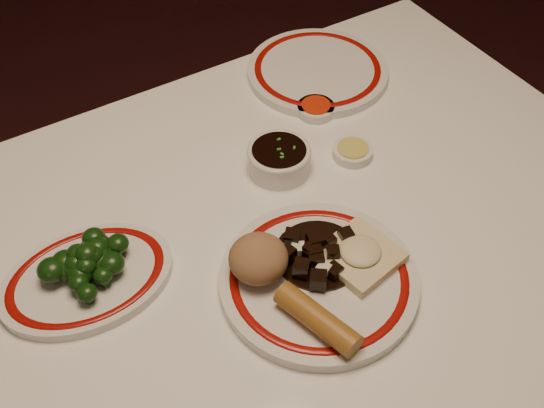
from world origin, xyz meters
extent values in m
cube|color=white|center=(0.00, 0.00, 0.73)|extent=(1.20, 0.90, 0.04)
cylinder|color=black|center=(0.54, 0.39, 0.35)|extent=(0.06, 0.06, 0.71)
cylinder|color=silver|center=(0.03, -0.06, 0.76)|extent=(0.35, 0.35, 0.02)
torus|color=maroon|center=(0.03, -0.06, 0.77)|extent=(0.30, 0.30, 0.00)
ellipsoid|color=#976A47|center=(-0.03, -0.01, 0.80)|extent=(0.08, 0.08, 0.06)
cylinder|color=#996625|center=(-0.02, -0.12, 0.78)|extent=(0.06, 0.12, 0.03)
cube|color=beige|center=(0.09, -0.06, 0.78)|extent=(0.11, 0.11, 0.02)
ellipsoid|color=beige|center=(0.09, -0.06, 0.79)|extent=(0.06, 0.06, 0.02)
cylinder|color=black|center=(0.05, -0.03, 0.77)|extent=(0.12, 0.12, 0.00)
cube|color=black|center=(0.05, -0.07, 0.78)|extent=(0.02, 0.02, 0.02)
cube|color=black|center=(0.06, -0.03, 0.78)|extent=(0.02, 0.02, 0.01)
cube|color=black|center=(0.07, -0.03, 0.79)|extent=(0.02, 0.02, 0.02)
cube|color=black|center=(0.03, 0.00, 0.79)|extent=(0.03, 0.03, 0.02)
cube|color=black|center=(0.04, -0.03, 0.78)|extent=(0.02, 0.02, 0.02)
cube|color=black|center=(0.04, -0.03, 0.79)|extent=(0.02, 0.02, 0.02)
cube|color=black|center=(0.05, -0.02, 0.79)|extent=(0.03, 0.03, 0.02)
cube|color=black|center=(0.02, -0.07, 0.78)|extent=(0.03, 0.03, 0.02)
cube|color=black|center=(0.01, -0.05, 0.78)|extent=(0.03, 0.03, 0.02)
cube|color=black|center=(0.01, -0.02, 0.79)|extent=(0.02, 0.02, 0.02)
cube|color=black|center=(0.06, -0.05, 0.79)|extent=(0.02, 0.02, 0.02)
cube|color=black|center=(0.09, -0.03, 0.78)|extent=(0.02, 0.02, 0.02)
cube|color=black|center=(0.04, -0.03, 0.79)|extent=(0.03, 0.03, 0.02)
cube|color=black|center=(0.03, -0.04, 0.78)|extent=(0.03, 0.03, 0.02)
cube|color=beige|center=(0.02, -0.02, 0.78)|extent=(0.02, 0.02, 0.01)
cube|color=beige|center=(0.03, -0.06, 0.78)|extent=(0.02, 0.02, 0.01)
cube|color=beige|center=(0.02, 0.00, 0.78)|extent=(0.02, 0.02, 0.01)
torus|color=maroon|center=(-0.23, 0.11, 0.77)|extent=(0.22, 0.22, 0.00)
cylinder|color=#23471C|center=(-0.21, 0.12, 0.77)|extent=(0.01, 0.01, 0.02)
ellipsoid|color=#11330C|center=(-0.21, 0.12, 0.79)|extent=(0.03, 0.03, 0.03)
cylinder|color=#23471C|center=(-0.24, 0.10, 0.77)|extent=(0.01, 0.01, 0.01)
ellipsoid|color=#11330C|center=(-0.24, 0.10, 0.79)|extent=(0.04, 0.04, 0.03)
cylinder|color=#23471C|center=(-0.20, 0.09, 0.77)|extent=(0.01, 0.01, 0.01)
ellipsoid|color=#11330C|center=(-0.20, 0.09, 0.79)|extent=(0.04, 0.04, 0.03)
cylinder|color=#23471C|center=(-0.21, 0.11, 0.77)|extent=(0.01, 0.01, 0.01)
ellipsoid|color=#11330C|center=(-0.21, 0.11, 0.79)|extent=(0.04, 0.04, 0.03)
cylinder|color=#23471C|center=(-0.22, 0.13, 0.77)|extent=(0.01, 0.01, 0.02)
ellipsoid|color=#11330C|center=(-0.22, 0.13, 0.79)|extent=(0.03, 0.03, 0.02)
cylinder|color=#23471C|center=(-0.22, 0.12, 0.77)|extent=(0.01, 0.01, 0.01)
ellipsoid|color=#11330C|center=(-0.22, 0.12, 0.79)|extent=(0.03, 0.03, 0.03)
cylinder|color=#23471C|center=(-0.21, 0.11, 0.77)|extent=(0.01, 0.01, 0.01)
ellipsoid|color=#11330C|center=(-0.21, 0.11, 0.78)|extent=(0.03, 0.03, 0.02)
cylinder|color=#23471C|center=(-0.20, 0.14, 0.77)|extent=(0.01, 0.01, 0.01)
ellipsoid|color=#11330C|center=(-0.20, 0.14, 0.79)|extent=(0.03, 0.03, 0.03)
cylinder|color=#23471C|center=(-0.25, 0.07, 0.77)|extent=(0.01, 0.01, 0.01)
ellipsoid|color=#11330C|center=(-0.25, 0.07, 0.78)|extent=(0.03, 0.03, 0.02)
cylinder|color=#23471C|center=(-0.27, 0.12, 0.77)|extent=(0.01, 0.01, 0.01)
ellipsoid|color=#11330C|center=(-0.27, 0.12, 0.79)|extent=(0.04, 0.04, 0.03)
cylinder|color=#23471C|center=(-0.24, 0.11, 0.77)|extent=(0.01, 0.01, 0.02)
ellipsoid|color=#11330C|center=(-0.24, 0.11, 0.79)|extent=(0.03, 0.03, 0.03)
cylinder|color=#23471C|center=(-0.25, 0.11, 0.77)|extent=(0.01, 0.01, 0.01)
ellipsoid|color=#11330C|center=(-0.25, 0.11, 0.79)|extent=(0.03, 0.03, 0.02)
cylinder|color=#23471C|center=(-0.25, 0.12, 0.77)|extent=(0.01, 0.01, 0.01)
ellipsoid|color=#11330C|center=(-0.25, 0.12, 0.79)|extent=(0.04, 0.04, 0.03)
cylinder|color=#23471C|center=(-0.20, 0.13, 0.77)|extent=(0.01, 0.01, 0.01)
ellipsoid|color=#11330C|center=(-0.20, 0.13, 0.78)|extent=(0.03, 0.03, 0.03)
cylinder|color=#23471C|center=(-0.26, 0.12, 0.77)|extent=(0.01, 0.01, 0.01)
ellipsoid|color=#11330C|center=(-0.26, 0.12, 0.78)|extent=(0.03, 0.03, 0.03)
cylinder|color=#23471C|center=(-0.25, 0.09, 0.77)|extent=(0.01, 0.01, 0.01)
ellipsoid|color=#11330C|center=(-0.25, 0.09, 0.79)|extent=(0.03, 0.03, 0.02)
cylinder|color=#23471C|center=(-0.18, 0.12, 0.77)|extent=(0.01, 0.01, 0.01)
ellipsoid|color=#11330C|center=(-0.18, 0.12, 0.79)|extent=(0.03, 0.03, 0.02)
cylinder|color=#23471C|center=(-0.22, 0.08, 0.77)|extent=(0.01, 0.01, 0.01)
ellipsoid|color=#11330C|center=(-0.22, 0.08, 0.79)|extent=(0.03, 0.03, 0.02)
cylinder|color=#23471C|center=(-0.24, 0.11, 0.77)|extent=(0.01, 0.01, 0.01)
ellipsoid|color=#11330C|center=(-0.24, 0.11, 0.79)|extent=(0.03, 0.03, 0.03)
cylinder|color=#23471C|center=(-0.24, 0.10, 0.77)|extent=(0.01, 0.01, 0.01)
ellipsoid|color=#11330C|center=(-0.24, 0.10, 0.79)|extent=(0.03, 0.03, 0.03)
cylinder|color=#23471C|center=(-0.24, 0.10, 0.77)|extent=(0.01, 0.01, 0.01)
ellipsoid|color=#11330C|center=(-0.24, 0.10, 0.79)|extent=(0.03, 0.03, 0.02)
cylinder|color=#23471C|center=(-0.22, 0.12, 0.77)|extent=(0.01, 0.01, 0.01)
ellipsoid|color=#11330C|center=(-0.22, 0.12, 0.79)|extent=(0.03, 0.03, 0.03)
ellipsoid|color=#11330C|center=(-0.23, 0.10, 0.80)|extent=(0.03, 0.03, 0.02)
ellipsoid|color=#11330C|center=(-0.23, 0.12, 0.80)|extent=(0.03, 0.03, 0.02)
ellipsoid|color=#11330C|center=(-0.22, 0.11, 0.80)|extent=(0.02, 0.02, 0.02)
ellipsoid|color=#11330C|center=(-0.22, 0.11, 0.80)|extent=(0.03, 0.03, 0.03)
cylinder|color=silver|center=(0.10, 0.16, 0.77)|extent=(0.10, 0.10, 0.04)
cylinder|color=black|center=(0.10, 0.16, 0.79)|extent=(0.09, 0.09, 0.00)
cylinder|color=silver|center=(0.23, 0.24, 0.76)|extent=(0.06, 0.06, 0.02)
cylinder|color=red|center=(0.23, 0.24, 0.77)|extent=(0.05, 0.05, 0.00)
cylinder|color=silver|center=(0.22, 0.12, 0.76)|extent=(0.06, 0.06, 0.02)
cylinder|color=#C5B851|center=(0.22, 0.12, 0.77)|extent=(0.05, 0.05, 0.00)
cylinder|color=silver|center=(0.29, 0.33, 0.76)|extent=(0.31, 0.31, 0.02)
torus|color=maroon|center=(0.29, 0.33, 0.77)|extent=(0.27, 0.27, 0.00)
camera|label=1|loc=(-0.31, -0.49, 1.50)|focal=45.00mm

